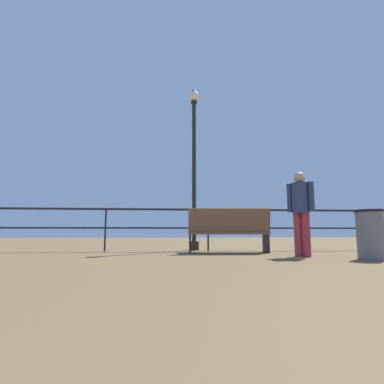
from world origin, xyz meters
TOP-DOWN VIEW (x-y plane):
  - pier_railing at (-0.00, 9.30)m, footprint 19.89×0.05m
  - bench_near_left at (0.34, 8.47)m, footprint 1.81×0.80m
  - lamppost_center at (-0.32, 9.60)m, footprint 0.27×0.27m
  - person_by_bench at (1.46, 7.28)m, footprint 0.39×0.38m
  - trash_bin at (2.34, 6.63)m, footprint 0.44×0.44m

SIDE VIEW (x-z plane):
  - trash_bin at x=2.34m, z-range 0.00..0.82m
  - bench_near_left at x=0.34m, z-range 0.03..1.00m
  - pier_railing at x=0.00m, z-range 0.26..1.29m
  - person_by_bench at x=1.46m, z-range 0.12..1.69m
  - lamppost_center at x=-0.32m, z-range 0.17..4.50m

